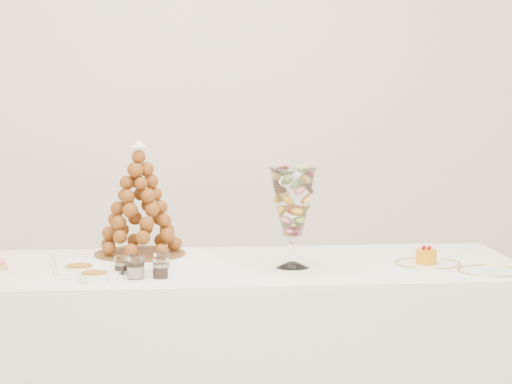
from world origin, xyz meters
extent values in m
cube|color=silver|center=(0.00, 2.00, 1.40)|extent=(4.50, 0.04, 2.80)
cube|color=silver|center=(0.00, -2.00, 1.40)|extent=(4.50, 0.04, 2.80)
cube|color=white|center=(0.07, 0.31, 0.35)|extent=(1.89, 0.83, 0.70)
cube|color=white|center=(0.07, 0.31, 0.70)|extent=(1.88, 0.82, 0.01)
cube|color=white|center=(-0.32, 0.36, 0.72)|extent=(0.57, 0.45, 0.02)
cylinder|color=white|center=(0.20, 0.24, 0.72)|extent=(0.12, 0.12, 0.02)
cylinder|color=white|center=(0.20, 0.24, 0.77)|extent=(0.02, 0.02, 0.08)
sphere|color=white|center=(0.20, 0.24, 0.81)|extent=(0.04, 0.04, 0.04)
cylinder|color=white|center=(0.66, 0.19, 0.71)|extent=(0.23, 0.23, 0.01)
cylinder|color=white|center=(0.82, 0.03, 0.71)|extent=(0.21, 0.21, 0.01)
cylinder|color=white|center=(-0.37, 0.17, 0.74)|extent=(0.06, 0.06, 0.06)
cylinder|color=white|center=(-0.32, 0.16, 0.74)|extent=(0.05, 0.05, 0.07)
cylinder|color=white|center=(-0.24, 0.20, 0.74)|extent=(0.05, 0.05, 0.07)
cylinder|color=white|center=(-0.32, 0.12, 0.74)|extent=(0.06, 0.06, 0.07)
cylinder|color=white|center=(-0.24, 0.12, 0.74)|extent=(0.06, 0.06, 0.07)
cylinder|color=white|center=(-0.50, 0.20, 0.72)|extent=(0.09, 0.09, 0.03)
cylinder|color=white|center=(-0.45, 0.08, 0.72)|extent=(0.09, 0.09, 0.03)
cylinder|color=brown|center=(-0.30, 0.46, 0.73)|extent=(0.32, 0.32, 0.01)
cone|color=brown|center=(-0.30, 0.46, 0.92)|extent=(0.29, 0.29, 0.38)
sphere|color=white|center=(-0.30, 0.46, 1.10)|extent=(0.04, 0.04, 0.04)
cylinder|color=orange|center=(0.65, 0.18, 0.74)|extent=(0.07, 0.07, 0.05)
sphere|color=#870407|center=(0.66, 0.19, 0.77)|extent=(0.01, 0.01, 0.01)
sphere|color=#870407|center=(0.65, 0.20, 0.77)|extent=(0.01, 0.01, 0.01)
sphere|color=#870407|center=(0.64, 0.18, 0.77)|extent=(0.01, 0.01, 0.01)
sphere|color=#870407|center=(0.66, 0.17, 0.77)|extent=(0.01, 0.01, 0.01)
camera|label=1|loc=(-0.38, -3.02, 1.33)|focal=70.00mm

